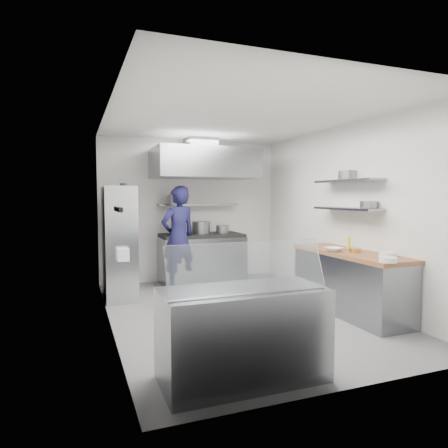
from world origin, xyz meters
name	(u,v)px	position (x,y,z in m)	size (l,w,h in m)	color
floor	(239,312)	(0.00, 0.00, 0.00)	(5.00, 5.00, 0.00)	slate
ceiling	(239,117)	(0.00, 0.00, 2.80)	(5.00, 5.00, 0.00)	silver
wall_back	(191,210)	(0.00, 2.50, 1.40)	(3.60, 0.02, 2.80)	white
wall_front	(353,230)	(0.00, -2.50, 1.40)	(3.60, 0.02, 2.80)	white
wall_left	(109,219)	(-1.80, 0.00, 1.40)	(5.00, 0.02, 2.80)	white
wall_right	(343,214)	(1.80, 0.00, 1.40)	(5.00, 0.02, 2.80)	white
gas_range	(202,260)	(0.10, 2.10, 0.45)	(1.60, 0.80, 0.90)	gray
cooktop	(202,235)	(0.10, 2.10, 0.93)	(1.57, 0.78, 0.06)	black
stock_pot_left	(179,229)	(-0.37, 2.05, 1.06)	(0.29, 0.29, 0.20)	slate
stock_pot_mid	(201,228)	(0.09, 2.10, 1.08)	(0.35, 0.35, 0.24)	slate
stock_pot_right	(223,229)	(0.51, 2.02, 1.04)	(0.25, 0.25, 0.16)	slate
over_range_shelf	(198,205)	(0.10, 2.34, 1.52)	(1.60, 0.30, 0.04)	gray
shelf_pot_a	(175,199)	(-0.38, 2.26, 1.63)	(0.28, 0.28, 0.18)	slate
extractor_hood	(204,164)	(0.10, 1.93, 2.30)	(1.90, 1.15, 0.55)	gray
hood_duct	(200,145)	(0.10, 2.15, 2.68)	(0.55, 0.55, 0.24)	slate
red_firebox	(128,210)	(-1.25, 2.44, 1.42)	(0.22, 0.10, 0.26)	red
chef	(178,238)	(-0.45, 1.74, 0.94)	(0.68, 0.45, 1.88)	#15143C
wire_rack	(119,243)	(-1.53, 1.43, 0.93)	(0.50, 0.90, 1.85)	silver
rack_bin_a	(123,255)	(-1.53, 0.91, 0.80)	(0.17, 0.21, 0.19)	white
rack_bin_b	(119,220)	(-1.53, 1.37, 1.30)	(0.12, 0.16, 0.14)	yellow
rack_jar	(124,189)	(-1.48, 1.11, 1.80)	(0.12, 0.12, 0.18)	black
knife_strip	(118,209)	(-1.78, -0.90, 1.55)	(0.04, 0.55, 0.05)	black
prep_counter_base	(349,284)	(1.48, -0.60, 0.42)	(0.62, 2.00, 0.84)	gray
prep_counter_top	(350,253)	(1.48, -0.60, 0.87)	(0.65, 2.04, 0.06)	olive
plate_stack_a	(388,260)	(1.29, -1.55, 0.93)	(0.21, 0.21, 0.06)	white
plate_stack_b	(388,254)	(1.61, -1.21, 0.93)	(0.23, 0.23, 0.06)	white
copper_pan	(355,250)	(1.46, -0.74, 0.93)	(0.16, 0.16, 0.06)	orange
squeeze_bottle	(348,243)	(1.65, -0.35, 0.99)	(0.06, 0.06, 0.18)	yellow
mixing_bowl	(334,249)	(1.25, -0.54, 0.93)	(0.24, 0.24, 0.06)	white
wall_shelf_lower	(347,209)	(1.64, -0.30, 1.50)	(0.30, 1.30, 0.04)	gray
wall_shelf_upper	(347,181)	(1.64, -0.30, 1.92)	(0.30, 1.30, 0.04)	gray
shelf_pot_c	(369,205)	(1.69, -0.73, 1.57)	(0.24, 0.24, 0.10)	slate
shelf_pot_d	(348,175)	(1.74, -0.19, 2.01)	(0.28, 0.28, 0.14)	slate
display_case	(243,335)	(-0.80, -2.00, 0.42)	(1.50, 0.70, 0.85)	gray
display_glass	(248,267)	(-0.80, -2.12, 1.07)	(1.47, 0.02, 0.45)	silver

